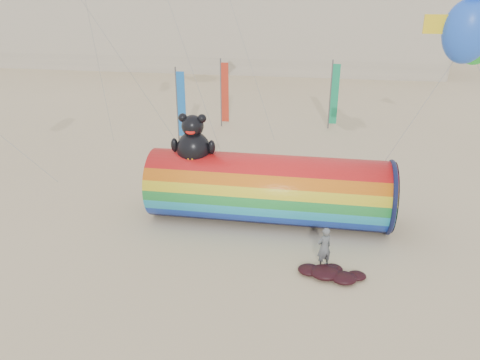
# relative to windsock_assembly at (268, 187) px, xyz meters

# --- Properties ---
(ground) EXTENTS (160.00, 160.00, 0.00)m
(ground) POSITION_rel_windsock_assembly_xyz_m (-1.66, -2.48, -1.70)
(ground) COLOR #CCB58C
(ground) RESTS_ON ground
(windsock_assembly) EXTENTS (11.11, 3.38, 5.12)m
(windsock_assembly) POSITION_rel_windsock_assembly_xyz_m (0.00, 0.00, 0.00)
(windsock_assembly) COLOR red
(windsock_assembly) RESTS_ON ground
(kite_handler) EXTENTS (0.76, 0.70, 1.73)m
(kite_handler) POSITION_rel_windsock_assembly_xyz_m (2.62, -3.55, -0.83)
(kite_handler) COLOR #585C60
(kite_handler) RESTS_ON ground
(fabric_bundle) EXTENTS (2.62, 1.35, 0.41)m
(fabric_bundle) POSITION_rel_windsock_assembly_xyz_m (2.90, -4.25, -1.53)
(fabric_bundle) COLOR #33090F
(fabric_bundle) RESTS_ON ground
(festival_banners) EXTENTS (11.11, 4.94, 5.20)m
(festival_banners) POSITION_rel_windsock_assembly_xyz_m (-3.04, 13.77, 0.94)
(festival_banners) COLOR #59595E
(festival_banners) RESTS_ON ground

